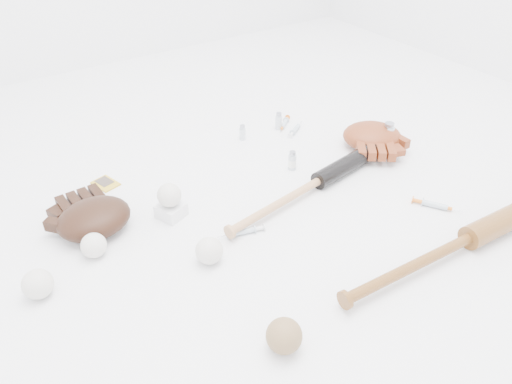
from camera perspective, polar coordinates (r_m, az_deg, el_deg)
bat_dark at (r=1.64m, az=7.25°, el=1.32°), size 0.82×0.18×0.06m
bat_wood at (r=1.51m, az=23.31°, el=-4.80°), size 0.96×0.12×0.07m
glove_dark at (r=1.51m, az=-18.03°, el=-2.83°), size 0.26×0.26×0.09m
glove_tan at (r=1.90m, az=13.13°, el=6.27°), size 0.36×0.36×0.09m
trading_card at (r=1.73m, az=-16.81°, el=0.93°), size 0.08×0.10×0.00m
pedestal at (r=1.53m, az=-9.68°, el=-2.09°), size 0.10×0.10×0.04m
baseball_on_pedestal at (r=1.50m, az=-9.89°, el=-0.36°), size 0.07×0.07×0.07m
baseball_left at (r=1.37m, az=-23.68°, el=-9.61°), size 0.08×0.08×0.08m
baseball_upper at (r=1.44m, az=-18.05°, el=-5.82°), size 0.07×0.07×0.07m
baseball_mid at (r=1.35m, az=-5.37°, el=-6.69°), size 0.08×0.08×0.08m
baseball_aged at (r=1.15m, az=3.23°, el=-16.09°), size 0.08×0.08×0.08m
syringe_1 at (r=1.45m, az=-1.49°, el=-4.56°), size 0.16×0.07×0.02m
syringe_2 at (r=1.98m, az=4.55°, el=7.18°), size 0.14×0.10×0.02m
syringe_3 at (r=1.65m, az=19.78°, el=-1.41°), size 0.11×0.16×0.02m
syringe_4 at (r=2.02m, az=3.24°, el=7.78°), size 0.13×0.11×0.02m
vial_0 at (r=1.98m, az=2.61°, el=8.12°), size 0.03×0.03×0.07m
vial_1 at (r=1.91m, az=-1.55°, el=6.84°), size 0.02×0.02×0.06m
vial_2 at (r=1.72m, az=4.16°, el=3.62°), size 0.03×0.03×0.07m
vial_3 at (r=1.90m, az=14.81°, el=6.26°), size 0.04×0.04×0.10m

